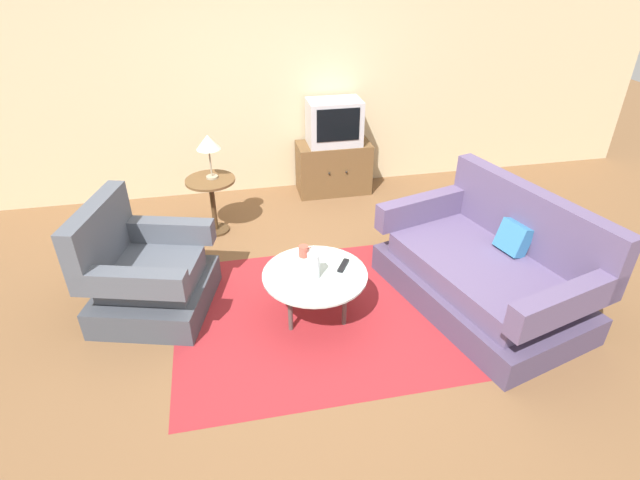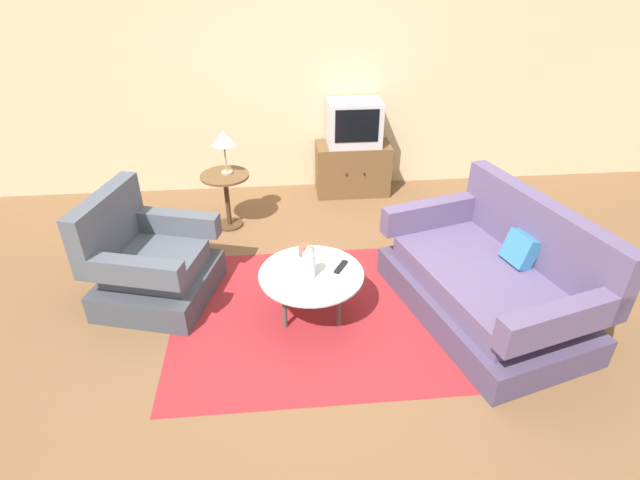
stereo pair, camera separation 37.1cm
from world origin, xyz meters
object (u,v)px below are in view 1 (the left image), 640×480
side_table (212,194)px  tv_remote_silver (291,273)px  television (334,122)px  mug (304,251)px  couch (488,271)px  vase (313,262)px  table_lamp (208,143)px  armchair (145,276)px  tv_remote_dark (343,266)px  tv_stand (334,168)px  coffee_table (315,277)px

side_table → tv_remote_silver: side_table is taller
television → mug: size_ratio=4.62×
couch → vase: 1.45m
table_lamp → armchair: bearing=-116.2°
couch → tv_remote_dark: size_ratio=10.81×
side_table → vase: 1.74m
armchair → couch: couch is taller
tv_stand → television: 0.54m
coffee_table → television: 2.36m
tv_remote_dark → tv_remote_silver: size_ratio=1.15×
television → table_lamp: television is taller
tv_remote_dark → side_table: bearing=64.7°
armchair → tv_remote_dark: size_ratio=6.20×
couch → coffee_table: couch is taller
side_table → television: television is taller
couch → tv_stand: couch is taller
coffee_table → side_table: size_ratio=1.39×
coffee_table → side_table: bearing=115.9°
armchair → television: (1.96, 1.84, 0.53)m
couch → tv_stand: (-0.76, 2.30, -0.00)m
coffee_table → tv_remote_dark: bearing=11.9°
mug → tv_remote_dark: (0.27, -0.21, -0.04)m
tv_stand → table_lamp: bearing=-154.5°
couch → tv_remote_silver: 1.60m
table_lamp → tv_remote_dark: size_ratio=2.52×
table_lamp → television: bearing=25.6°
table_lamp → mug: (0.69, -1.30, -0.48)m
mug → tv_remote_silver: size_ratio=0.85×
armchair → tv_remote_dark: bearing=93.6°
side_table → tv_stand: size_ratio=0.70×
couch → television: size_ratio=3.17×
side_table → television: (1.40, 0.69, 0.42)m
armchair → side_table: (0.56, 1.15, 0.11)m
armchair → table_lamp: bearing=169.4°
side_table → tv_remote_silver: size_ratio=3.88×
table_lamp → tv_remote_silver: (0.54, -1.53, -0.52)m
coffee_table → vase: size_ratio=2.82×
coffee_table → tv_stand: 2.31m
side_table → tv_remote_dark: size_ratio=3.37×
couch → tv_remote_silver: (-1.59, 0.11, 0.12)m
armchair → vase: bearing=87.4°
tv_remote_silver → couch: bearing=170.5°
tv_stand → mug: (-0.69, -1.96, 0.16)m
armchair → coffee_table: (1.30, -0.38, 0.07)m
tv_remote_silver → side_table: bearing=-74.7°
mug → television: bearing=70.5°
side_table → mug: 1.46m
couch → mug: (-1.45, 0.35, 0.16)m
armchair → vase: armchair is taller
vase → mug: bearing=93.3°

